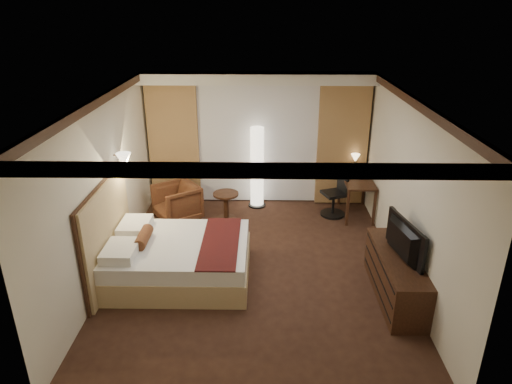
{
  "coord_description": "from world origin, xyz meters",
  "views": [
    {
      "loc": [
        0.11,
        -6.24,
        3.92
      ],
      "look_at": [
        0.0,
        0.4,
        1.15
      ],
      "focal_mm": 32.0,
      "sensor_mm": 36.0,
      "label": 1
    }
  ],
  "objects_px": {
    "floor_lamp": "(257,167)",
    "dresser": "(396,276)",
    "armchair": "(177,201)",
    "desk": "(356,197)",
    "bed": "(180,259)",
    "office_chair": "(334,192)",
    "side_table": "(226,206)",
    "television": "(399,237)"
  },
  "relations": [
    {
      "from": "floor_lamp",
      "to": "dresser",
      "type": "distance_m",
      "value": 3.76
    },
    {
      "from": "armchair",
      "to": "desk",
      "type": "relative_size",
      "value": 0.72
    },
    {
      "from": "bed",
      "to": "floor_lamp",
      "type": "distance_m",
      "value": 2.96
    },
    {
      "from": "floor_lamp",
      "to": "desk",
      "type": "bearing_deg",
      "value": -10.99
    },
    {
      "from": "office_chair",
      "to": "dresser",
      "type": "distance_m",
      "value": 2.75
    },
    {
      "from": "armchair",
      "to": "desk",
      "type": "height_order",
      "value": "armchair"
    },
    {
      "from": "bed",
      "to": "side_table",
      "type": "height_order",
      "value": "bed"
    },
    {
      "from": "floor_lamp",
      "to": "television",
      "type": "distance_m",
      "value": 3.71
    },
    {
      "from": "office_chair",
      "to": "television",
      "type": "bearing_deg",
      "value": -100.8
    },
    {
      "from": "floor_lamp",
      "to": "dresser",
      "type": "relative_size",
      "value": 0.99
    },
    {
      "from": "side_table",
      "to": "desk",
      "type": "relative_size",
      "value": 0.5
    },
    {
      "from": "armchair",
      "to": "bed",
      "type": "bearing_deg",
      "value": -24.14
    },
    {
      "from": "bed",
      "to": "office_chair",
      "type": "xyz_separation_m",
      "value": [
        2.65,
        2.25,
        0.2
      ]
    },
    {
      "from": "office_chair",
      "to": "television",
      "type": "xyz_separation_m",
      "value": [
        0.47,
        -2.7,
        0.46
      ]
    },
    {
      "from": "side_table",
      "to": "armchair",
      "type": "bearing_deg",
      "value": -177.97
    },
    {
      "from": "television",
      "to": "desk",
      "type": "bearing_deg",
      "value": -10.88
    },
    {
      "from": "side_table",
      "to": "office_chair",
      "type": "relative_size",
      "value": 0.54
    },
    {
      "from": "armchair",
      "to": "dresser",
      "type": "distance_m",
      "value": 4.32
    },
    {
      "from": "floor_lamp",
      "to": "desk",
      "type": "height_order",
      "value": "floor_lamp"
    },
    {
      "from": "side_table",
      "to": "television",
      "type": "height_order",
      "value": "television"
    },
    {
      "from": "floor_lamp",
      "to": "desk",
      "type": "relative_size",
      "value": 1.56
    },
    {
      "from": "floor_lamp",
      "to": "side_table",
      "type": "bearing_deg",
      "value": -133.14
    },
    {
      "from": "side_table",
      "to": "television",
      "type": "relative_size",
      "value": 0.53
    },
    {
      "from": "floor_lamp",
      "to": "television",
      "type": "xyz_separation_m",
      "value": [
        1.98,
        -3.13,
        0.12
      ]
    },
    {
      "from": "armchair",
      "to": "desk",
      "type": "distance_m",
      "value": 3.51
    },
    {
      "from": "armchair",
      "to": "side_table",
      "type": "distance_m",
      "value": 0.95
    },
    {
      "from": "side_table",
      "to": "dresser",
      "type": "height_order",
      "value": "dresser"
    },
    {
      "from": "floor_lamp",
      "to": "office_chair",
      "type": "relative_size",
      "value": 1.68
    },
    {
      "from": "side_table",
      "to": "bed",
      "type": "bearing_deg",
      "value": -104.89
    },
    {
      "from": "desk",
      "to": "television",
      "type": "relative_size",
      "value": 1.06
    },
    {
      "from": "bed",
      "to": "office_chair",
      "type": "height_order",
      "value": "office_chair"
    },
    {
      "from": "desk",
      "to": "office_chair",
      "type": "bearing_deg",
      "value": -173.7
    },
    {
      "from": "desk",
      "to": "television",
      "type": "distance_m",
      "value": 2.81
    },
    {
      "from": "bed",
      "to": "dresser",
      "type": "xyz_separation_m",
      "value": [
        3.15,
        -0.45,
        0.03
      ]
    },
    {
      "from": "armchair",
      "to": "floor_lamp",
      "type": "height_order",
      "value": "floor_lamp"
    },
    {
      "from": "armchair",
      "to": "floor_lamp",
      "type": "relative_size",
      "value": 0.46
    },
    {
      "from": "dresser",
      "to": "television",
      "type": "xyz_separation_m",
      "value": [
        -0.03,
        0.0,
        0.63
      ]
    },
    {
      "from": "armchair",
      "to": "side_table",
      "type": "bearing_deg",
      "value": 56.7
    },
    {
      "from": "armchair",
      "to": "dresser",
      "type": "xyz_separation_m",
      "value": [
        3.55,
        -2.47,
        -0.06
      ]
    },
    {
      "from": "side_table",
      "to": "desk",
      "type": "distance_m",
      "value": 2.57
    },
    {
      "from": "office_chair",
      "to": "dresser",
      "type": "xyz_separation_m",
      "value": [
        0.5,
        -2.7,
        -0.17
      ]
    },
    {
      "from": "office_chair",
      "to": "television",
      "type": "relative_size",
      "value": 0.98
    }
  ]
}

